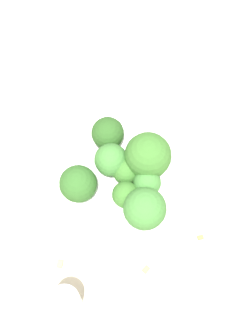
{
  "coord_description": "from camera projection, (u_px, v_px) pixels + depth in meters",
  "views": [
    {
      "loc": [
        -0.17,
        -0.12,
        0.62
      ],
      "look_at": [
        0.0,
        0.0,
        0.08
      ],
      "focal_mm": 50.0,
      "sensor_mm": 36.0,
      "label": 1
    }
  ],
  "objects": [
    {
      "name": "broccoli_floret_1",
      "position": [
        126.0,
        195.0,
        0.57
      ],
      "size": [
        0.03,
        0.03,
        0.04
      ],
      "color": "#8EB770",
      "rests_on": "bowl"
    },
    {
      "name": "almond_crumb_2",
      "position": [
        60.0,
        264.0,
        0.61
      ],
      "size": [
        0.01,
        0.01,
        0.01
      ],
      "primitive_type": "cube",
      "rotation": [
        0.0,
        0.0,
        0.41
      ],
      "color": "tan",
      "rests_on": "ground_plane"
    },
    {
      "name": "broccoli_floret_4",
      "position": [
        125.0,
        172.0,
        0.58
      ],
      "size": [
        0.03,
        0.03,
        0.04
      ],
      "color": "#7A9E5B",
      "rests_on": "bowl"
    },
    {
      "name": "bowl",
      "position": [
        126.0,
        184.0,
        0.63
      ],
      "size": [
        0.2,
        0.2,
        0.05
      ],
      "primitive_type": "cylinder",
      "color": "white",
      "rests_on": "ground_plane"
    },
    {
      "name": "broccoli_floret_6",
      "position": [
        148.0,
        156.0,
        0.57
      ],
      "size": [
        0.06,
        0.06,
        0.07
      ],
      "color": "#8EB770",
      "rests_on": "bowl"
    },
    {
      "name": "broccoli_floret_0",
      "position": [
        108.0,
        134.0,
        0.6
      ],
      "size": [
        0.04,
        0.04,
        0.05
      ],
      "color": "#84AD66",
      "rests_on": "bowl"
    },
    {
      "name": "pepper_shaker",
      "position": [
        67.0,
        302.0,
        0.57
      ],
      "size": [
        0.04,
        0.04,
        0.06
      ],
      "color": "#B2B7BC",
      "rests_on": "ground_plane"
    },
    {
      "name": "almond_crumb_1",
      "position": [
        146.0,
        269.0,
        0.61
      ],
      "size": [
        0.01,
        0.01,
        0.01
      ],
      "primitive_type": "cube",
      "rotation": [
        0.0,
        0.0,
        3.04
      ],
      "color": "#AD7F4C",
      "rests_on": "ground_plane"
    },
    {
      "name": "broccoli_floret_7",
      "position": [
        78.0,
        184.0,
        0.57
      ],
      "size": [
        0.05,
        0.05,
        0.05
      ],
      "color": "#7A9E5B",
      "rests_on": "bowl"
    },
    {
      "name": "ground_plane",
      "position": [
        126.0,
        190.0,
        0.65
      ],
      "size": [
        3.0,
        3.0,
        0.0
      ],
      "primitive_type": "plane",
      "color": "beige"
    },
    {
      "name": "broccoli_floret_3",
      "position": [
        111.0,
        161.0,
        0.58
      ],
      "size": [
        0.04,
        0.04,
        0.05
      ],
      "color": "#7A9E5B",
      "rests_on": "bowl"
    },
    {
      "name": "broccoli_floret_2",
      "position": [
        145.0,
        209.0,
        0.55
      ],
      "size": [
        0.05,
        0.05,
        0.07
      ],
      "color": "#84AD66",
      "rests_on": "bowl"
    },
    {
      "name": "broccoli_floret_5",
      "position": [
        147.0,
        184.0,
        0.57
      ],
      "size": [
        0.03,
        0.03,
        0.05
      ],
      "color": "#84AD66",
      "rests_on": "bowl"
    },
    {
      "name": "almond_crumb_0",
      "position": [
        199.0,
        239.0,
        0.62
      ],
      "size": [
        0.01,
        0.01,
        0.01
      ],
      "primitive_type": "cube",
      "rotation": [
        0.0,
        0.0,
        5.58
      ],
      "color": "olive",
      "rests_on": "ground_plane"
    }
  ]
}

